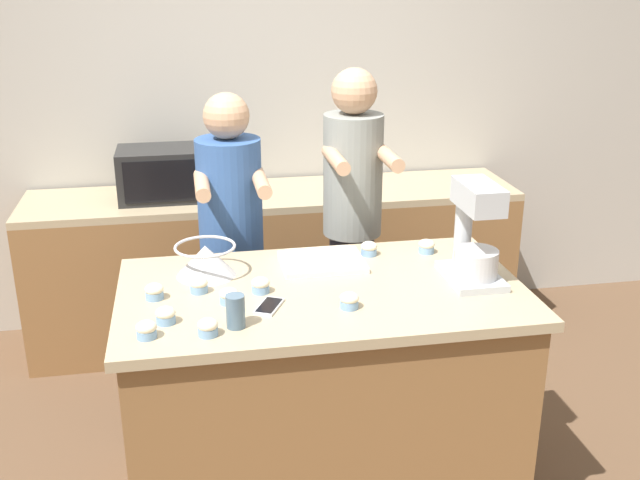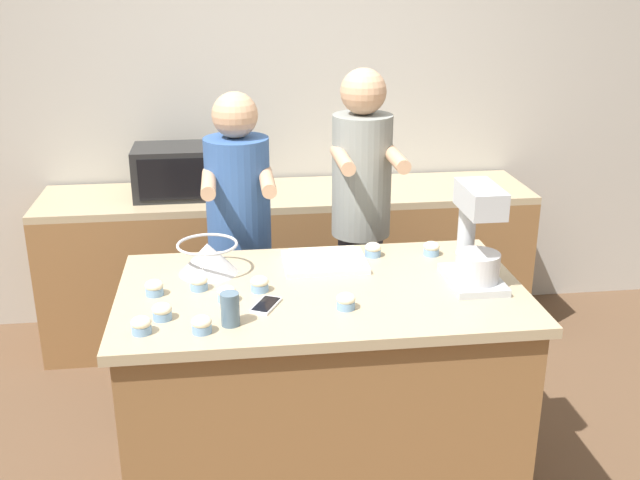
{
  "view_description": "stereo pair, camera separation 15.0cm",
  "coord_description": "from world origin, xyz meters",
  "px_view_note": "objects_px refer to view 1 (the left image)",
  "views": [
    {
      "loc": [
        -0.49,
        -2.59,
        2.13
      ],
      "look_at": [
        0.0,
        0.04,
        1.13
      ],
      "focal_mm": 42.0,
      "sensor_mm": 36.0,
      "label": 1
    },
    {
      "loc": [
        -0.34,
        -2.61,
        2.13
      ],
      "look_at": [
        0.0,
        0.04,
        1.13
      ],
      "focal_mm": 42.0,
      "sensor_mm": 36.0,
      "label": 2
    }
  ],
  "objects_px": {
    "cupcake_9": "(260,285)",
    "cupcake_6": "(349,300)",
    "mixing_bowl": "(206,259)",
    "cupcake_1": "(154,291)",
    "drinking_glass": "(236,311)",
    "cupcake_7": "(166,315)",
    "cupcake_4": "(426,246)",
    "baking_tray": "(322,261)",
    "cupcake_5": "(208,327)",
    "cell_phone": "(269,306)",
    "person_left": "(232,251)",
    "cupcake_2": "(199,285)",
    "cupcake_3": "(369,248)",
    "stand_mixer": "(474,238)",
    "microwave_oven": "(169,173)",
    "person_right": "(352,230)",
    "cupcake_0": "(146,330)",
    "cupcake_8": "(229,296)"
  },
  "relations": [
    {
      "from": "drinking_glass",
      "to": "cupcake_6",
      "type": "bearing_deg",
      "value": 10.38
    },
    {
      "from": "cupcake_0",
      "to": "cupcake_9",
      "type": "bearing_deg",
      "value": 35.83
    },
    {
      "from": "mixing_bowl",
      "to": "drinking_glass",
      "type": "bearing_deg",
      "value": -80.36
    },
    {
      "from": "cupcake_5",
      "to": "cupcake_8",
      "type": "height_order",
      "value": "same"
    },
    {
      "from": "cupcake_7",
      "to": "cell_phone",
      "type": "bearing_deg",
      "value": 9.0
    },
    {
      "from": "cupcake_0",
      "to": "cupcake_8",
      "type": "bearing_deg",
      "value": 37.36
    },
    {
      "from": "cupcake_5",
      "to": "mixing_bowl",
      "type": "bearing_deg",
      "value": 88.26
    },
    {
      "from": "person_right",
      "to": "cupcake_1",
      "type": "xyz_separation_m",
      "value": [
        -0.92,
        -0.72,
        0.07
      ]
    },
    {
      "from": "drinking_glass",
      "to": "cupcake_7",
      "type": "xyz_separation_m",
      "value": [
        -0.24,
        0.07,
        -0.03
      ]
    },
    {
      "from": "cell_phone",
      "to": "cupcake_2",
      "type": "xyz_separation_m",
      "value": [
        -0.25,
        0.18,
        0.02
      ]
    },
    {
      "from": "microwave_oven",
      "to": "mixing_bowl",
      "type": "bearing_deg",
      "value": -83.52
    },
    {
      "from": "stand_mixer",
      "to": "cupcake_9",
      "type": "xyz_separation_m",
      "value": [
        -0.83,
        0.04,
        -0.14
      ]
    },
    {
      "from": "drinking_glass",
      "to": "cupcake_4",
      "type": "relative_size",
      "value": 1.69
    },
    {
      "from": "cell_phone",
      "to": "cupcake_0",
      "type": "relative_size",
      "value": 2.29
    },
    {
      "from": "cupcake_5",
      "to": "cupcake_6",
      "type": "xyz_separation_m",
      "value": [
        0.51,
        0.12,
        0.0
      ]
    },
    {
      "from": "cupcake_4",
      "to": "cupcake_5",
      "type": "height_order",
      "value": "same"
    },
    {
      "from": "mixing_bowl",
      "to": "cupcake_1",
      "type": "xyz_separation_m",
      "value": [
        -0.2,
        -0.19,
        -0.04
      ]
    },
    {
      "from": "cell_phone",
      "to": "baking_tray",
      "type": "bearing_deg",
      "value": 54.38
    },
    {
      "from": "cupcake_4",
      "to": "cupcake_7",
      "type": "height_order",
      "value": "same"
    },
    {
      "from": "mixing_bowl",
      "to": "cupcake_4",
      "type": "bearing_deg",
      "value": 4.54
    },
    {
      "from": "stand_mixer",
      "to": "microwave_oven",
      "type": "bearing_deg",
      "value": 127.33
    },
    {
      "from": "person_left",
      "to": "mixing_bowl",
      "type": "distance_m",
      "value": 0.57
    },
    {
      "from": "person_right",
      "to": "cupcake_9",
      "type": "height_order",
      "value": "person_right"
    },
    {
      "from": "person_left",
      "to": "cupcake_4",
      "type": "height_order",
      "value": "person_left"
    },
    {
      "from": "cupcake_3",
      "to": "cupcake_6",
      "type": "relative_size",
      "value": 1.0
    },
    {
      "from": "person_right",
      "to": "cupcake_4",
      "type": "xyz_separation_m",
      "value": [
        0.22,
        -0.45,
        0.07
      ]
    },
    {
      "from": "mixing_bowl",
      "to": "stand_mixer",
      "type": "bearing_deg",
      "value": -13.27
    },
    {
      "from": "person_right",
      "to": "cupcake_9",
      "type": "bearing_deg",
      "value": -125.59
    },
    {
      "from": "cupcake_0",
      "to": "cupcake_7",
      "type": "bearing_deg",
      "value": 57.76
    },
    {
      "from": "stand_mixer",
      "to": "cupcake_8",
      "type": "distance_m",
      "value": 0.97
    },
    {
      "from": "cupcake_2",
      "to": "cupcake_8",
      "type": "xyz_separation_m",
      "value": [
        0.1,
        -0.12,
        0.0
      ]
    },
    {
      "from": "cupcake_9",
      "to": "cupcake_6",
      "type": "bearing_deg",
      "value": -33.25
    },
    {
      "from": "stand_mixer",
      "to": "cupcake_3",
      "type": "xyz_separation_m",
      "value": [
        -0.33,
        0.34,
        -0.14
      ]
    },
    {
      "from": "baking_tray",
      "to": "cupcake_7",
      "type": "bearing_deg",
      "value": -145.91
    },
    {
      "from": "person_left",
      "to": "mixing_bowl",
      "type": "relative_size",
      "value": 6.5
    },
    {
      "from": "stand_mixer",
      "to": "cupcake_9",
      "type": "height_order",
      "value": "stand_mixer"
    },
    {
      "from": "cupcake_0",
      "to": "cupcake_1",
      "type": "distance_m",
      "value": 0.31
    },
    {
      "from": "person_left",
      "to": "cupcake_5",
      "type": "height_order",
      "value": "person_left"
    },
    {
      "from": "cupcake_5",
      "to": "cell_phone",
      "type": "bearing_deg",
      "value": 37.84
    },
    {
      "from": "baking_tray",
      "to": "cupcake_5",
      "type": "height_order",
      "value": "cupcake_5"
    },
    {
      "from": "cupcake_1",
      "to": "cupcake_9",
      "type": "xyz_separation_m",
      "value": [
        0.39,
        -0.01,
        0.0
      ]
    },
    {
      "from": "cell_phone",
      "to": "cupcake_7",
      "type": "relative_size",
      "value": 2.29
    },
    {
      "from": "cupcake_6",
      "to": "cupcake_9",
      "type": "bearing_deg",
      "value": 146.75
    },
    {
      "from": "cupcake_2",
      "to": "cupcake_3",
      "type": "bearing_deg",
      "value": 19.56
    },
    {
      "from": "baking_tray",
      "to": "cupcake_2",
      "type": "xyz_separation_m",
      "value": [
        -0.51,
        -0.19,
        0.01
      ]
    },
    {
      "from": "person_right",
      "to": "cupcake_2",
      "type": "distance_m",
      "value": 1.02
    },
    {
      "from": "cupcake_3",
      "to": "cupcake_9",
      "type": "bearing_deg",
      "value": -148.9
    },
    {
      "from": "cupcake_9",
      "to": "mixing_bowl",
      "type": "bearing_deg",
      "value": 133.51
    },
    {
      "from": "cupcake_6",
      "to": "cupcake_3",
      "type": "bearing_deg",
      "value": 68.39
    },
    {
      "from": "cupcake_2",
      "to": "cupcake_5",
      "type": "distance_m",
      "value": 0.36
    }
  ]
}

